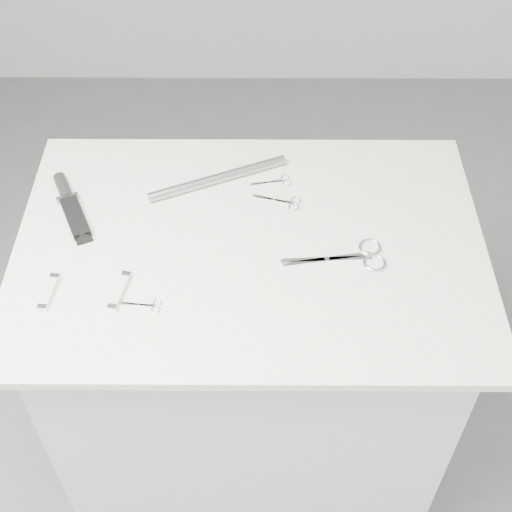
{
  "coord_description": "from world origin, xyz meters",
  "views": [
    {
      "loc": [
        0.02,
        -1.04,
        2.02
      ],
      "look_at": [
        0.01,
        -0.04,
        0.92
      ],
      "focal_mm": 50.0,
      "sensor_mm": 36.0,
      "label": 1
    }
  ],
  "objects_px": {
    "large_shears": "(356,256)",
    "plinth": "(251,367)",
    "pocket_knife_a": "(119,291)",
    "pocket_knife_b": "(49,292)",
    "embroidery_scissors_b": "(277,181)",
    "tiny_scissors": "(147,305)",
    "embroidery_scissors_a": "(285,202)",
    "sheathed_knife": "(70,203)",
    "metal_rail": "(218,178)"
  },
  "relations": [
    {
      "from": "plinth",
      "to": "large_shears",
      "type": "bearing_deg",
      "value": -10.16
    },
    {
      "from": "pocket_knife_a",
      "to": "pocket_knife_b",
      "type": "xyz_separation_m",
      "value": [
        -0.14,
        -0.0,
        -0.0
      ]
    },
    {
      "from": "large_shears",
      "to": "plinth",
      "type": "bearing_deg",
      "value": 163.33
    },
    {
      "from": "pocket_knife_a",
      "to": "metal_rail",
      "type": "xyz_separation_m",
      "value": [
        0.18,
        0.33,
        0.01
      ]
    },
    {
      "from": "large_shears",
      "to": "embroidery_scissors_b",
      "type": "relative_size",
      "value": 2.3
    },
    {
      "from": "pocket_knife_b",
      "to": "embroidery_scissors_b",
      "type": "bearing_deg",
      "value": -46.87
    },
    {
      "from": "plinth",
      "to": "metal_rail",
      "type": "relative_size",
      "value": 2.69
    },
    {
      "from": "large_shears",
      "to": "pocket_knife_b",
      "type": "bearing_deg",
      "value": -177.24
    },
    {
      "from": "embroidery_scissors_b",
      "to": "pocket_knife_b",
      "type": "xyz_separation_m",
      "value": [
        -0.46,
        -0.34,
        0.0
      ]
    },
    {
      "from": "plinth",
      "to": "embroidery_scissors_b",
      "type": "height_order",
      "value": "embroidery_scissors_b"
    },
    {
      "from": "tiny_scissors",
      "to": "pocket_knife_b",
      "type": "xyz_separation_m",
      "value": [
        -0.2,
        0.03,
        0.0
      ]
    },
    {
      "from": "sheathed_knife",
      "to": "large_shears",
      "type": "bearing_deg",
      "value": -128.23
    },
    {
      "from": "sheathed_knife",
      "to": "plinth",
      "type": "bearing_deg",
      "value": -130.14
    },
    {
      "from": "embroidery_scissors_b",
      "to": "sheathed_knife",
      "type": "relative_size",
      "value": 0.46
    },
    {
      "from": "embroidery_scissors_a",
      "to": "sheathed_knife",
      "type": "distance_m",
      "value": 0.48
    },
    {
      "from": "large_shears",
      "to": "embroidery_scissors_b",
      "type": "xyz_separation_m",
      "value": [
        -0.16,
        0.23,
        -0.0
      ]
    },
    {
      "from": "embroidery_scissors_b",
      "to": "sheathed_knife",
      "type": "distance_m",
      "value": 0.47
    },
    {
      "from": "large_shears",
      "to": "pocket_knife_a",
      "type": "distance_m",
      "value": 0.49
    },
    {
      "from": "sheathed_knife",
      "to": "pocket_knife_b",
      "type": "relative_size",
      "value": 2.22
    },
    {
      "from": "embroidery_scissors_b",
      "to": "sheathed_knife",
      "type": "xyz_separation_m",
      "value": [
        -0.46,
        -0.08,
        0.01
      ]
    },
    {
      "from": "embroidery_scissors_b",
      "to": "metal_rail",
      "type": "xyz_separation_m",
      "value": [
        -0.14,
        -0.0,
        0.01
      ]
    },
    {
      "from": "pocket_knife_a",
      "to": "pocket_knife_b",
      "type": "bearing_deg",
      "value": 102.83
    },
    {
      "from": "embroidery_scissors_b",
      "to": "sheathed_knife",
      "type": "height_order",
      "value": "sheathed_knife"
    },
    {
      "from": "plinth",
      "to": "embroidery_scissors_a",
      "type": "distance_m",
      "value": 0.49
    },
    {
      "from": "tiny_scissors",
      "to": "pocket_knife_a",
      "type": "bearing_deg",
      "value": 156.33
    },
    {
      "from": "tiny_scissors",
      "to": "metal_rail",
      "type": "distance_m",
      "value": 0.39
    },
    {
      "from": "sheathed_knife",
      "to": "embroidery_scissors_b",
      "type": "bearing_deg",
      "value": -104.39
    },
    {
      "from": "embroidery_scissors_a",
      "to": "sheathed_knife",
      "type": "relative_size",
      "value": 0.53
    },
    {
      "from": "embroidery_scissors_b",
      "to": "pocket_knife_b",
      "type": "bearing_deg",
      "value": -154.5
    },
    {
      "from": "metal_rail",
      "to": "large_shears",
      "type": "bearing_deg",
      "value": -38.23
    },
    {
      "from": "large_shears",
      "to": "pocket_knife_b",
      "type": "xyz_separation_m",
      "value": [
        -0.62,
        -0.1,
        0.0
      ]
    },
    {
      "from": "metal_rail",
      "to": "sheathed_knife",
      "type": "bearing_deg",
      "value": -165.91
    },
    {
      "from": "embroidery_scissors_a",
      "to": "pocket_knife_b",
      "type": "bearing_deg",
      "value": -135.17
    },
    {
      "from": "plinth",
      "to": "metal_rail",
      "type": "distance_m",
      "value": 0.52
    },
    {
      "from": "plinth",
      "to": "large_shears",
      "type": "relative_size",
      "value": 4.17
    },
    {
      "from": "pocket_knife_a",
      "to": "large_shears",
      "type": "bearing_deg",
      "value": -67.13
    },
    {
      "from": "embroidery_scissors_b",
      "to": "embroidery_scissors_a",
      "type": "bearing_deg",
      "value": -86.79
    },
    {
      "from": "large_shears",
      "to": "pocket_knife_b",
      "type": "relative_size",
      "value": 2.35
    },
    {
      "from": "large_shears",
      "to": "embroidery_scissors_a",
      "type": "bearing_deg",
      "value": 124.36
    },
    {
      "from": "pocket_knife_b",
      "to": "plinth",
      "type": "bearing_deg",
      "value": -63.59
    },
    {
      "from": "pocket_knife_a",
      "to": "embroidery_scissors_a",
      "type": "bearing_deg",
      "value": -40.52
    },
    {
      "from": "tiny_scissors",
      "to": "metal_rail",
      "type": "xyz_separation_m",
      "value": [
        0.12,
        0.36,
        0.01
      ]
    },
    {
      "from": "pocket_knife_b",
      "to": "pocket_knife_a",
      "type": "bearing_deg",
      "value": -81.62
    },
    {
      "from": "metal_rail",
      "to": "embroidery_scissors_a",
      "type": "bearing_deg",
      "value": -23.92
    },
    {
      "from": "embroidery_scissors_b",
      "to": "pocket_knife_b",
      "type": "relative_size",
      "value": 1.02
    },
    {
      "from": "plinth",
      "to": "embroidery_scissors_a",
      "type": "xyz_separation_m",
      "value": [
        0.08,
        0.13,
        0.47
      ]
    },
    {
      "from": "plinth",
      "to": "pocket_knife_b",
      "type": "distance_m",
      "value": 0.64
    },
    {
      "from": "plinth",
      "to": "tiny_scissors",
      "type": "xyz_separation_m",
      "value": [
        -0.2,
        -0.17,
        0.47
      ]
    },
    {
      "from": "tiny_scissors",
      "to": "sheathed_knife",
      "type": "height_order",
      "value": "sheathed_knife"
    },
    {
      "from": "pocket_knife_a",
      "to": "tiny_scissors",
      "type": "bearing_deg",
      "value": -108.34
    }
  ]
}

